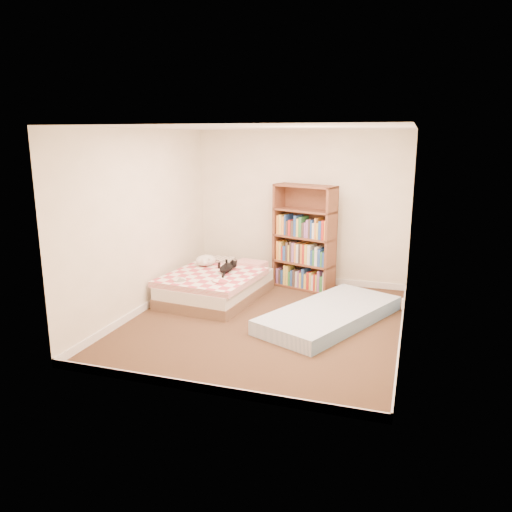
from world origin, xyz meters
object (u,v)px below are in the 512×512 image
(bookshelf, at_px, (304,252))
(floor_mattress, at_px, (330,315))
(black_cat, at_px, (227,267))
(white_dog, at_px, (206,260))
(bed, at_px, (217,285))

(bookshelf, distance_m, floor_mattress, 1.63)
(bookshelf, relative_size, black_cat, 2.63)
(black_cat, relative_size, white_dog, 1.46)
(floor_mattress, relative_size, white_dog, 4.92)
(black_cat, xyz_separation_m, white_dog, (-0.45, 0.23, 0.02))
(floor_mattress, bearing_deg, bed, -170.20)
(floor_mattress, xyz_separation_m, black_cat, (-1.65, 0.53, 0.38))
(bed, xyz_separation_m, white_dog, (-0.30, 0.29, 0.29))
(bed, relative_size, white_dog, 4.22)
(bookshelf, xyz_separation_m, floor_mattress, (0.67, -1.40, -0.50))
(floor_mattress, bearing_deg, white_dog, -175.37)
(floor_mattress, height_order, black_cat, black_cat)
(bookshelf, height_order, black_cat, bookshelf)
(bookshelf, height_order, white_dog, bookshelf)
(bed, relative_size, bookshelf, 1.10)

